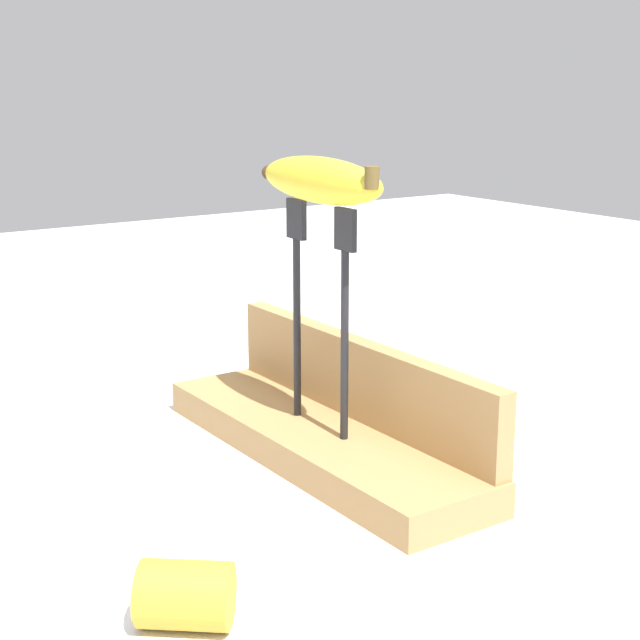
# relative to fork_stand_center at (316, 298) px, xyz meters

# --- Properties ---
(ground_plane) EXTENTS (3.00, 3.00, 0.00)m
(ground_plane) POSITION_rel_fork_stand_center_xyz_m (0.00, 0.00, -0.15)
(ground_plane) COLOR silver
(wooden_board) EXTENTS (0.39, 0.11, 0.03)m
(wooden_board) POSITION_rel_fork_stand_center_xyz_m (0.00, 0.00, -0.14)
(wooden_board) COLOR #A87F4C
(wooden_board) RESTS_ON ground
(board_backstop) EXTENTS (0.38, 0.02, 0.07)m
(board_backstop) POSITION_rel_fork_stand_center_xyz_m (0.00, 0.05, -0.08)
(board_backstop) COLOR #A87F4C
(board_backstop) RESTS_ON wooden_board
(fork_stand_center) EXTENTS (0.10, 0.01, 0.20)m
(fork_stand_center) POSITION_rel_fork_stand_center_xyz_m (0.00, 0.00, 0.00)
(fork_stand_center) COLOR black
(fork_stand_center) RESTS_ON wooden_board
(banana_raised_center) EXTENTS (0.18, 0.05, 0.04)m
(banana_raised_center) POSITION_rel_fork_stand_center_xyz_m (-0.00, 0.00, 0.10)
(banana_raised_center) COLOR yellow
(banana_raised_center) RESTS_ON fork_stand_center
(fork_fallen_near) EXTENTS (0.16, 0.13, 0.01)m
(fork_fallen_near) POSITION_rel_fork_stand_center_xyz_m (-0.34, 0.15, -0.15)
(fork_fallen_near) COLOR black
(fork_fallen_near) RESTS_ON ground
(fork_fallen_far) EXTENTS (0.13, 0.12, 0.01)m
(fork_fallen_far) POSITION_rel_fork_stand_center_xyz_m (-0.09, 0.10, -0.15)
(fork_fallen_far) COLOR black
(fork_fallen_far) RESTS_ON ground
(banana_chunk_near) EXTENTS (0.07, 0.07, 0.04)m
(banana_chunk_near) POSITION_rel_fork_stand_center_xyz_m (0.18, -0.23, -0.13)
(banana_chunk_near) COLOR gold
(banana_chunk_near) RESTS_ON ground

